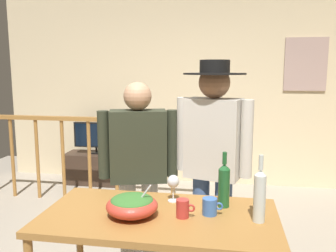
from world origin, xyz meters
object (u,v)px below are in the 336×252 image
wine_bottle_green (224,184)px  mug_red (183,208)px  framed_picture (306,64)px  wine_glass (173,183)px  salad_bowl (132,205)px  person_standing_left (138,163)px  stair_railing (120,151)px  flat_screen_tv (95,135)px  wine_bottle_clear (260,195)px  mug_blue (210,206)px  tv_console (97,168)px  person_standing_right (213,152)px  serving_table (159,226)px

wine_bottle_green → mug_red: 0.33m
framed_picture → wine_glass: bearing=-115.1°
salad_bowl → person_standing_left: 0.70m
wine_glass → mug_red: size_ratio=1.58×
stair_railing → wine_glass: stair_railing is taller
mug_red → salad_bowl: bearing=-173.8°
flat_screen_tv → wine_glass: bearing=-59.0°
wine_bottle_green → wine_glass: bearing=173.7°
wine_glass → wine_bottle_clear: size_ratio=0.46×
mug_red → person_standing_left: (-0.44, 0.65, 0.08)m
mug_blue → framed_picture: bearing=70.3°
framed_picture → wine_glass: 3.28m
tv_console → wine_glass: size_ratio=5.01×
wine_bottle_clear → person_standing_right: (-0.30, 0.64, 0.09)m
framed_picture → wine_glass: (-1.35, -2.88, -0.80)m
wine_bottle_green → mug_blue: 0.19m
stair_railing → wine_bottle_clear: wine_bottle_clear is taller
wine_glass → wine_bottle_green: wine_bottle_green is taller
framed_picture → salad_bowl: 3.62m
wine_bottle_clear → person_standing_left: person_standing_left is taller
flat_screen_tv → framed_picture: bearing=6.4°
mug_blue → flat_screen_tv: bearing=123.2°
tv_console → mug_blue: 3.35m
salad_bowl → person_standing_right: 0.84m
mug_red → flat_screen_tv: bearing=120.2°
serving_table → wine_glass: bearing=77.3°
tv_console → serving_table: (1.49, -2.81, 0.49)m
mug_red → person_standing_right: 0.70m
mug_blue → person_standing_left: bearing=135.3°
flat_screen_tv → wine_bottle_clear: size_ratio=1.57×
wine_bottle_green → wine_bottle_clear: size_ratio=0.91×
mug_blue → person_standing_left: 0.84m
person_standing_left → person_standing_right: (0.58, -0.00, 0.12)m
wine_bottle_green → wine_bottle_clear: bearing=-43.8°
salad_bowl → wine_bottle_clear: bearing=3.8°
serving_table → stair_railing: bearing=113.2°
framed_picture → mug_red: (-1.25, -3.12, -0.88)m
mug_blue → stair_railing: bearing=120.4°
serving_table → mug_red: bearing=-9.1°
mug_red → person_standing_right: bearing=77.7°
wine_bottle_clear → person_standing_left: size_ratio=0.25×
serving_table → wine_bottle_clear: 0.63m
wine_glass → mug_blue: (0.25, -0.18, -0.08)m
stair_railing → wine_bottle_clear: size_ratio=7.37×
framed_picture → wine_bottle_clear: bearing=-104.7°
flat_screen_tv → serving_table: size_ratio=0.43×
framed_picture → tv_console: bearing=-174.3°
mug_blue → person_standing_left: (-0.59, 0.59, 0.08)m
salad_bowl → wine_bottle_green: (0.54, 0.24, 0.07)m
mug_red → mug_blue: size_ratio=0.91×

